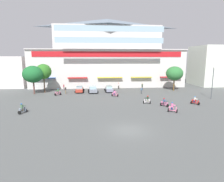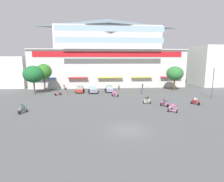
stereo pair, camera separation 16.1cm
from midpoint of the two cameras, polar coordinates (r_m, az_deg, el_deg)
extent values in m
plane|color=#515554|center=(33.88, 1.36, -3.72)|extent=(128.00, 128.00, 0.00)
cube|color=silver|center=(55.83, -1.20, 7.02)|extent=(42.85, 11.84, 10.26)
cube|color=silver|center=(56.62, -1.27, 15.60)|extent=(29.27, 10.66, 6.61)
pyramid|color=slate|center=(57.23, -1.29, 20.09)|extent=(29.86, 10.89, 2.38)
cube|color=red|center=(49.80, -0.76, 11.23)|extent=(39.43, 0.12, 1.39)
cube|color=silver|center=(49.80, -0.76, 12.70)|extent=(42.85, 0.70, 0.24)
cube|color=#2B4D9C|center=(51.29, -20.43, 3.73)|extent=(6.53, 1.10, 0.20)
cube|color=red|center=(49.65, -10.33, 4.01)|extent=(5.09, 1.10, 0.20)
cube|color=gold|center=(49.57, -0.47, 4.17)|extent=(6.63, 1.10, 0.20)
cube|color=gold|center=(50.95, 9.18, 4.20)|extent=(5.62, 1.10, 0.20)
cube|color=red|center=(53.57, 17.84, 4.12)|extent=(5.89, 1.10, 0.20)
cube|color=#99B7C6|center=(45.28, -0.32, 15.33)|extent=(25.76, 0.08, 1.32)
cube|color=#99B7C6|center=(45.60, -0.32, 18.64)|extent=(25.76, 0.08, 1.32)
cube|color=white|center=(61.03, -29.76, 5.14)|extent=(12.73, 8.54, 8.50)
cube|color=silver|center=(64.74, 29.35, 6.79)|extent=(12.58, 10.39, 11.67)
cylinder|color=brown|center=(46.73, -19.86, 1.82)|extent=(0.27, 0.27, 3.74)
ellipsoid|color=#2F6F24|center=(46.42, -20.09, 5.64)|extent=(3.58, 3.87, 3.51)
cylinder|color=brown|center=(49.04, 18.63, 1.76)|extent=(0.33, 0.33, 2.89)
ellipsoid|color=#2F7136|center=(48.74, 18.82, 5.13)|extent=(4.15, 4.09, 3.45)
cylinder|color=brown|center=(45.61, -22.64, 0.95)|extent=(0.32, 0.32, 2.94)
ellipsoid|color=#1C612D|center=(45.27, -22.90, 4.78)|extent=(4.54, 4.34, 3.75)
cube|color=#B03729|center=(45.43, -9.73, 0.43)|extent=(1.70, 4.52, 0.65)
cube|color=#8EB2BB|center=(45.34, -9.75, 1.13)|extent=(1.43, 2.27, 0.46)
cylinder|color=black|center=(46.91, -10.59, 0.34)|extent=(0.60, 0.18, 0.60)
cylinder|color=black|center=(46.80, -8.62, 0.38)|extent=(0.60, 0.18, 0.60)
cylinder|color=black|center=(44.17, -10.87, -0.26)|extent=(0.60, 0.18, 0.60)
cylinder|color=black|center=(44.06, -8.78, -0.23)|extent=(0.60, 0.18, 0.60)
cube|color=slate|center=(44.41, -5.69, 0.34)|extent=(2.09, 4.43, 0.69)
cube|color=#93B5C0|center=(44.31, -5.71, 1.14)|extent=(1.70, 2.26, 0.56)
cylinder|color=black|center=(45.75, -6.91, 0.20)|extent=(0.61, 0.20, 0.60)
cylinder|color=black|center=(45.83, -4.64, 0.26)|extent=(0.61, 0.20, 0.60)
cylinder|color=black|center=(43.11, -6.79, -0.40)|extent=(0.61, 0.20, 0.60)
cylinder|color=black|center=(43.20, -4.39, -0.34)|extent=(0.61, 0.20, 0.60)
cube|color=gray|center=(45.31, -0.72, 0.55)|extent=(1.71, 4.42, 0.65)
cube|color=#9BBEBD|center=(45.22, -0.72, 1.26)|extent=(1.43, 2.22, 0.48)
cylinder|color=black|center=(46.62, -1.87, 0.45)|extent=(0.60, 0.18, 0.60)
cylinder|color=black|center=(46.77, 0.10, 0.48)|extent=(0.60, 0.18, 0.60)
cylinder|color=black|center=(43.95, -1.59, -0.14)|extent=(0.60, 0.18, 0.60)
cylinder|color=black|center=(44.11, 0.49, -0.10)|extent=(0.60, 0.18, 0.60)
cylinder|color=black|center=(35.58, 25.25, -3.59)|extent=(0.52, 0.39, 0.52)
cylinder|color=black|center=(36.23, 23.40, -3.23)|extent=(0.52, 0.39, 0.52)
cube|color=red|center=(35.89, 24.32, -3.32)|extent=(0.85, 1.16, 0.10)
cube|color=red|center=(35.93, 24.03, -2.70)|extent=(0.64, 0.80, 0.28)
cube|color=red|center=(35.60, 25.09, -3.22)|extent=(0.35, 0.28, 0.66)
cylinder|color=black|center=(35.48, 25.19, -2.38)|extent=(0.46, 0.30, 0.04)
cube|color=#291F50|center=(35.90, 24.16, -2.92)|extent=(0.42, 0.40, 0.36)
cylinder|color=silver|center=(35.81, 24.21, -2.23)|extent=(0.44, 0.44, 0.52)
sphere|color=#3168A2|center=(35.74, 24.26, -1.65)|extent=(0.25, 0.25, 0.25)
cube|color=silver|center=(35.67, 24.63, -2.27)|extent=(0.52, 0.55, 0.10)
cylinder|color=black|center=(33.90, 9.84, -3.41)|extent=(0.22, 0.54, 0.52)
cylinder|color=black|center=(34.05, 11.80, -3.41)|extent=(0.22, 0.54, 0.52)
cube|color=silver|center=(33.95, 10.82, -3.31)|extent=(1.06, 0.42, 0.10)
cube|color=silver|center=(33.90, 11.20, -2.72)|extent=(0.69, 0.39, 0.28)
cube|color=silver|center=(33.86, 10.05, -3.05)|extent=(0.18, 0.34, 0.67)
cylinder|color=black|center=(33.74, 10.04, -2.15)|extent=(0.11, 0.52, 0.04)
cube|color=#6C6F5A|center=(33.92, 11.03, -2.92)|extent=(0.32, 0.36, 0.36)
cylinder|color=#233929|center=(33.82, 11.06, -2.19)|extent=(0.36, 0.36, 0.53)
sphere|color=red|center=(33.75, 11.08, -1.56)|extent=(0.25, 0.25, 0.25)
cube|color=#233929|center=(33.78, 10.63, -2.14)|extent=(0.48, 0.40, 0.10)
cylinder|color=black|center=(31.09, -24.78, -5.43)|extent=(0.53, 0.35, 0.52)
cylinder|color=black|center=(30.27, -26.41, -5.96)|extent=(0.53, 0.35, 0.52)
cube|color=slate|center=(30.66, -25.59, -5.58)|extent=(0.71, 1.10, 0.10)
cube|color=slate|center=(30.42, -25.94, -4.98)|extent=(0.56, 0.75, 0.28)
cube|color=slate|center=(30.94, -24.97, -5.06)|extent=(0.35, 0.26, 0.69)
cylinder|color=black|center=(30.83, -25.01, -4.06)|extent=(0.49, 0.25, 0.04)
cube|color=brown|center=(30.51, -25.79, -5.16)|extent=(0.41, 0.39, 0.36)
cylinder|color=#466B4B|center=(30.40, -25.86, -4.30)|extent=(0.42, 0.42, 0.58)
sphere|color=#2458A2|center=(30.31, -25.92, -3.57)|extent=(0.25, 0.25, 0.25)
cube|color=#466B4B|center=(30.57, -25.50, -4.14)|extent=(0.49, 0.54, 0.10)
cylinder|color=black|center=(42.29, -16.85, -1.03)|extent=(0.45, 0.49, 0.52)
cylinder|color=black|center=(42.89, -15.38, -0.80)|extent=(0.45, 0.49, 0.52)
cube|color=#D56889|center=(42.58, -16.11, -0.83)|extent=(1.03, 0.94, 0.10)
cube|color=#D56889|center=(42.62, -15.87, -0.31)|extent=(0.73, 0.69, 0.28)
cube|color=#D56889|center=(42.31, -16.72, -0.71)|extent=(0.31, 0.33, 0.67)
cylinder|color=black|center=(42.20, -16.78, 0.01)|extent=(0.37, 0.42, 0.04)
cube|color=#464A4D|center=(42.59, -15.98, -0.49)|extent=(0.42, 0.43, 0.36)
cylinder|color=#457845|center=(42.51, -16.01, 0.13)|extent=(0.45, 0.45, 0.58)
sphere|color=#3266A6|center=(42.45, -16.04, 0.66)|extent=(0.25, 0.25, 0.25)
cube|color=#457845|center=(42.38, -16.34, 0.12)|extent=(0.56, 0.54, 0.10)
cylinder|color=black|center=(39.30, 1.94, -1.41)|extent=(0.38, 0.52, 0.52)
cylinder|color=black|center=(39.80, 0.22, -1.26)|extent=(0.38, 0.52, 0.52)
cube|color=#D26F8F|center=(39.53, 1.08, -1.25)|extent=(1.13, 0.80, 0.10)
cube|color=#D26F8F|center=(39.56, 0.77, -0.72)|extent=(0.78, 0.61, 0.28)
cube|color=#D26F8F|center=(39.31, 1.77, -1.08)|extent=(0.28, 0.35, 0.66)
cylinder|color=black|center=(39.20, 1.81, -0.32)|extent=(0.29, 0.47, 0.04)
cube|color=navy|center=(39.54, 0.90, -0.90)|extent=(0.40, 0.42, 0.36)
cylinder|color=pink|center=(39.46, 0.91, -0.30)|extent=(0.44, 0.44, 0.48)
sphere|color=black|center=(39.40, 0.91, 0.21)|extent=(0.25, 0.25, 0.25)
cube|color=pink|center=(39.35, 1.29, -0.29)|extent=(0.55, 0.51, 0.10)
cylinder|color=black|center=(29.52, 19.45, -5.86)|extent=(0.39, 0.52, 0.52)
cylinder|color=black|center=(29.68, 17.04, -5.64)|extent=(0.39, 0.52, 0.52)
cube|color=pink|center=(29.58, 18.25, -5.64)|extent=(1.09, 0.81, 0.10)
cube|color=pink|center=(29.51, 17.86, -4.82)|extent=(0.76, 0.62, 0.28)
cube|color=pink|center=(29.47, 19.24, -5.36)|extent=(0.29, 0.35, 0.71)
cylinder|color=black|center=(29.33, 19.35, -4.31)|extent=(0.30, 0.46, 0.04)
cube|color=navy|center=(29.52, 18.04, -5.07)|extent=(0.41, 0.42, 0.36)
cylinder|color=#D56397|center=(29.41, 18.09, -4.18)|extent=(0.44, 0.44, 0.58)
sphere|color=#2F659F|center=(29.32, 18.13, -3.43)|extent=(0.25, 0.25, 0.25)
cube|color=#D56397|center=(29.36, 18.63, -4.18)|extent=(0.55, 0.52, 0.10)
cylinder|color=black|center=(32.32, 16.86, -4.36)|extent=(0.51, 0.40, 0.52)
cylinder|color=black|center=(33.06, 15.02, -3.95)|extent=(0.51, 0.40, 0.52)
cube|color=#D26894|center=(32.67, 15.94, -4.05)|extent=(0.86, 1.12, 0.10)
cube|color=#D26894|center=(32.72, 15.63, -3.41)|extent=(0.65, 0.78, 0.28)
cube|color=#D26894|center=(32.34, 16.69, -3.97)|extent=(0.34, 0.29, 0.64)
cylinder|color=black|center=(32.21, 16.78, -3.06)|extent=(0.46, 0.31, 0.04)
cube|color=#242228|center=(32.69, 15.77, -3.65)|extent=(0.42, 0.41, 0.36)
cylinder|color=#3B567A|center=(32.60, 15.81, -2.92)|extent=(0.44, 0.44, 0.50)
sphere|color=red|center=(32.52, 15.84, -2.30)|extent=(0.25, 0.25, 0.25)
cube|color=#3B567A|center=(32.43, 16.22, -2.96)|extent=(0.52, 0.55, 0.10)
cylinder|color=black|center=(48.09, 9.42, 0.80)|extent=(0.30, 0.30, 0.91)
cylinder|color=#273729|center=(47.97, 9.45, 1.71)|extent=(0.48, 0.48, 0.63)
sphere|color=tan|center=(47.91, 9.46, 2.21)|extent=(0.23, 0.23, 0.23)
cylinder|color=black|center=(49.25, 2.21, 1.15)|extent=(0.32, 0.32, 0.92)
cylinder|color=silver|center=(49.14, 2.21, 2.02)|extent=(0.51, 0.51, 0.60)
sphere|color=tan|center=(49.08, 2.22, 2.49)|extent=(0.23, 0.23, 0.23)
cylinder|color=#44494A|center=(43.14, 9.21, -0.30)|extent=(0.32, 0.32, 0.83)
cylinder|color=#436483|center=(43.02, 9.24, 0.59)|extent=(0.52, 0.52, 0.53)
sphere|color=tan|center=(42.96, 9.25, 1.10)|extent=(0.23, 0.23, 0.23)
cylinder|color=#7C6263|center=(49.01, -14.36, 0.74)|extent=(0.27, 0.27, 0.82)
cylinder|color=#A3303C|center=(48.91, -14.40, 1.54)|extent=(0.44, 0.44, 0.56)
sphere|color=tan|center=(48.85, -14.42, 1.98)|extent=(0.21, 0.21, 0.21)
cylinder|color=#7B6D50|center=(44.02, -13.89, -0.23)|extent=(0.33, 0.33, 0.88)
cylinder|color=#342F2F|center=(43.91, -13.93, 0.68)|extent=(0.53, 0.53, 0.54)
sphere|color=#D8AD7F|center=(43.85, -13.95, 1.16)|extent=(0.21, 0.21, 0.21)
cylinder|color=#474C51|center=(41.74, 28.63, 1.93)|extent=(0.16, 0.16, 6.12)
ellipsoid|color=silver|center=(41.48, 29.00, 6.36)|extent=(0.40, 0.40, 0.28)
camera|label=1|loc=(0.08, -89.86, 0.02)|focal=29.79mm
camera|label=2|loc=(0.08, 90.14, -0.02)|focal=29.79mm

